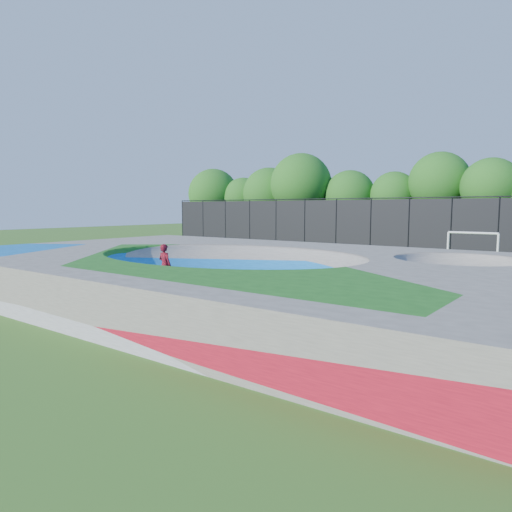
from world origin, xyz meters
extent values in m
plane|color=#2F5C19|center=(0.00, 0.00, 0.00)|extent=(120.00, 120.00, 0.00)
cube|color=gray|center=(0.00, 0.00, 0.75)|extent=(22.00, 14.00, 1.50)
imported|color=red|center=(-2.96, -0.52, 0.88)|extent=(0.65, 0.42, 1.76)
cube|color=black|center=(-2.96, -0.52, 0.03)|extent=(0.81, 0.34, 0.05)
cylinder|color=white|center=(4.15, 15.63, 0.90)|extent=(0.12, 0.12, 1.79)
cylinder|color=white|center=(6.84, 15.63, 0.90)|extent=(0.12, 0.12, 1.79)
cylinder|color=white|center=(5.50, 15.63, 1.79)|extent=(2.69, 0.12, 0.12)
cylinder|color=black|center=(-24.00, 21.00, 2.00)|extent=(0.09, 0.09, 4.00)
cylinder|color=black|center=(-21.00, 21.00, 2.00)|extent=(0.09, 0.09, 4.00)
cylinder|color=black|center=(-18.00, 21.00, 2.00)|extent=(0.09, 0.09, 4.00)
cylinder|color=black|center=(-15.00, 21.00, 2.00)|extent=(0.09, 0.09, 4.00)
cylinder|color=black|center=(-12.00, 21.00, 2.00)|extent=(0.09, 0.09, 4.00)
cylinder|color=black|center=(-9.00, 21.00, 2.00)|extent=(0.09, 0.09, 4.00)
cylinder|color=black|center=(-6.00, 21.00, 2.00)|extent=(0.09, 0.09, 4.00)
cylinder|color=black|center=(-3.00, 21.00, 2.00)|extent=(0.09, 0.09, 4.00)
cylinder|color=black|center=(0.00, 21.00, 2.00)|extent=(0.09, 0.09, 4.00)
cylinder|color=black|center=(3.00, 21.00, 2.00)|extent=(0.09, 0.09, 4.00)
cylinder|color=black|center=(6.00, 21.00, 2.00)|extent=(0.09, 0.09, 4.00)
cube|color=black|center=(0.00, 21.00, 2.00)|extent=(48.00, 0.03, 3.80)
cylinder|color=black|center=(0.00, 21.00, 4.00)|extent=(48.00, 0.08, 0.08)
cylinder|color=#483624|center=(-23.67, 25.59, 1.36)|extent=(0.44, 0.44, 2.71)
sphere|color=#1F5C18|center=(-23.67, 25.59, 4.83)|extent=(5.63, 5.63, 5.63)
cylinder|color=#483624|center=(-20.06, 26.46, 1.35)|extent=(0.44, 0.44, 2.69)
sphere|color=#1F5C18|center=(-20.06, 26.46, 4.35)|extent=(4.43, 4.43, 4.43)
cylinder|color=#483624|center=(-16.03, 25.60, 1.35)|extent=(0.44, 0.44, 2.69)
sphere|color=#1F5C18|center=(-16.03, 25.60, 4.70)|extent=(5.36, 5.36, 5.36)
cylinder|color=#483624|center=(-11.92, 25.13, 1.66)|extent=(0.44, 0.44, 3.32)
sphere|color=#1F5C18|center=(-11.92, 25.13, 5.54)|extent=(5.92, 5.92, 5.92)
cylinder|color=#483624|center=(-7.46, 26.59, 1.30)|extent=(0.44, 0.44, 2.61)
sphere|color=#1F5C18|center=(-7.46, 26.59, 4.39)|extent=(4.75, 4.75, 4.75)
cylinder|color=#483624|center=(-3.39, 27.00, 1.43)|extent=(0.44, 0.44, 2.85)
sphere|color=#1F5C18|center=(-3.39, 27.00, 4.41)|extent=(4.15, 4.15, 4.15)
cylinder|color=#483624|center=(0.49, 26.94, 1.76)|extent=(0.44, 0.44, 3.51)
sphere|color=#1F5C18|center=(0.49, 26.94, 5.40)|extent=(5.03, 5.03, 5.03)
cylinder|color=#483624|center=(4.60, 25.70, 1.62)|extent=(0.44, 0.44, 3.24)
sphere|color=#1F5C18|center=(4.60, 25.70, 4.88)|extent=(4.38, 4.38, 4.38)
camera|label=1|loc=(11.18, -13.24, 3.23)|focal=32.00mm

